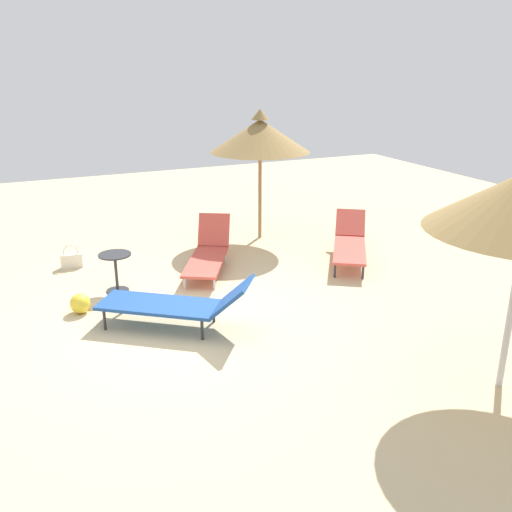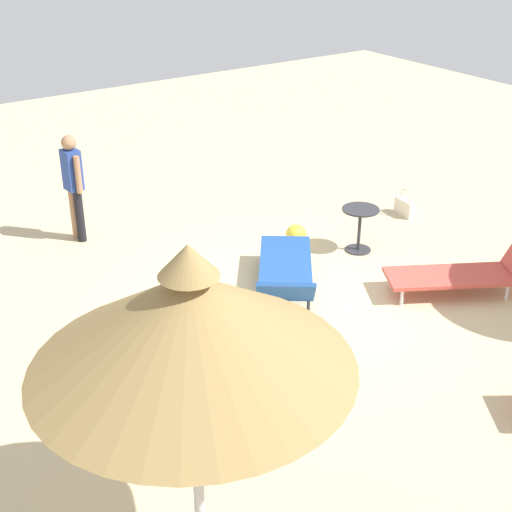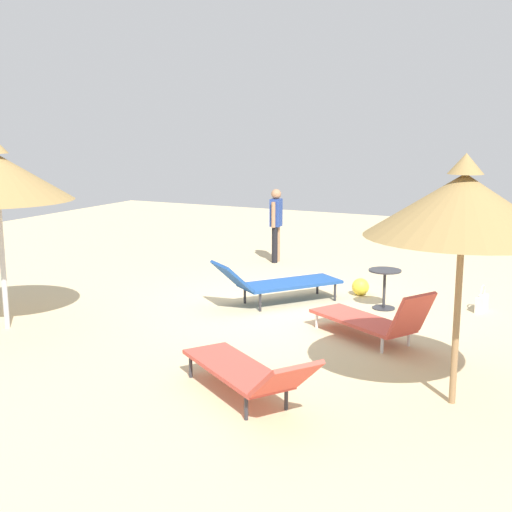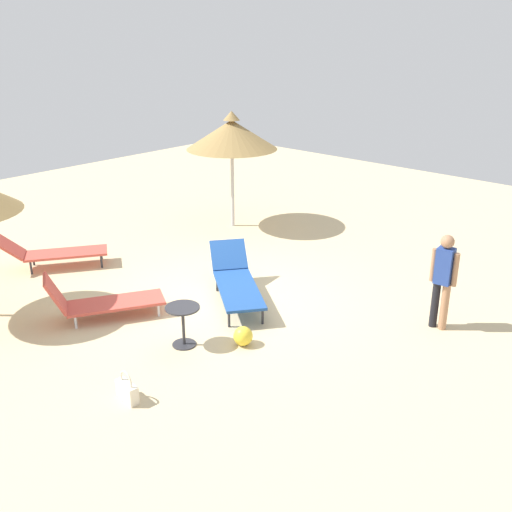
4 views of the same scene
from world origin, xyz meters
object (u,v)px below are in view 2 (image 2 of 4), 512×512
object	(u,v)px
lounge_chair_front	(470,270)
handbag	(405,206)
side_table_round	(360,222)
parasol_umbrella_near_right	(191,322)
beach_ball	(296,235)
lounge_chair_back	(286,272)
person_standing_edge	(73,182)

from	to	relation	value
lounge_chair_front	handbag	world-z (taller)	lounge_chair_front
lounge_chair_front	side_table_round	xyz separation A→B (m)	(1.77, 0.35, 0.12)
parasol_umbrella_near_right	lounge_chair_front	distance (m)	5.87
lounge_chair_front	beach_ball	size ratio (longest dim) A/B	6.44
lounge_chair_back	handbag	bearing A→B (deg)	-71.23
handbag	beach_ball	distance (m)	2.14
person_standing_edge	side_table_round	bearing A→B (deg)	-129.83
lounge_chair_front	handbag	distance (m)	2.61
side_table_round	lounge_chair_front	bearing A→B (deg)	-168.74
handbag	side_table_round	distance (m)	1.64
parasol_umbrella_near_right	beach_ball	xyz separation A→B (m)	(4.33, -4.22, -2.15)
parasol_umbrella_near_right	lounge_chair_back	world-z (taller)	parasol_umbrella_near_right
lounge_chair_back	lounge_chair_front	distance (m)	2.44
lounge_chair_back	handbag	world-z (taller)	lounge_chair_back
lounge_chair_front	side_table_round	size ratio (longest dim) A/B	3.00
parasol_umbrella_near_right	lounge_chair_back	bearing A→B (deg)	-45.02
parasol_umbrella_near_right	side_table_round	bearing A→B (deg)	-53.11
lounge_chair_back	side_table_round	size ratio (longest dim) A/B	3.31
parasol_umbrella_near_right	person_standing_edge	size ratio (longest dim) A/B	1.74
lounge_chair_front	handbag	bearing A→B (deg)	-26.33
lounge_chair_front	lounge_chair_back	bearing A→B (deg)	59.87
handbag	side_table_round	bearing A→B (deg)	110.37
side_table_round	beach_ball	xyz separation A→B (m)	(0.69, 0.63, -0.30)
side_table_round	beach_ball	size ratio (longest dim) A/B	2.15
parasol_umbrella_near_right	handbag	bearing A→B (deg)	-56.55
lounge_chair_back	beach_ball	bearing A→B (deg)	-42.10
lounge_chair_back	person_standing_edge	world-z (taller)	person_standing_edge
lounge_chair_front	handbag	size ratio (longest dim) A/B	4.44
parasol_umbrella_near_right	person_standing_edge	world-z (taller)	parasol_umbrella_near_right
lounge_chair_front	person_standing_edge	size ratio (longest dim) A/B	1.22
parasol_umbrella_near_right	handbag	world-z (taller)	parasol_umbrella_near_right
parasol_umbrella_near_right	beach_ball	world-z (taller)	parasol_umbrella_near_right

